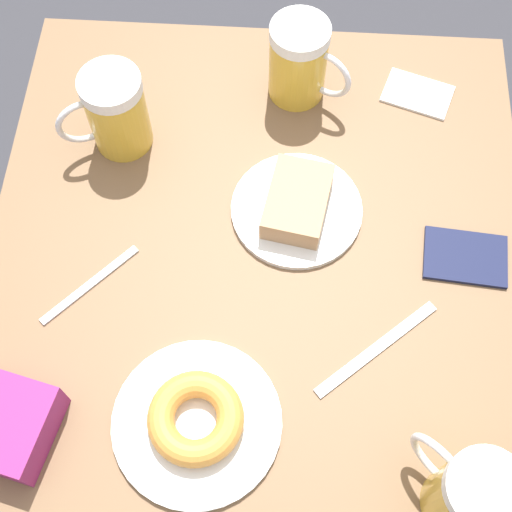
{
  "coord_description": "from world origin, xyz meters",
  "views": [
    {
      "loc": [
        -0.03,
        0.47,
        1.71
      ],
      "look_at": [
        0.0,
        0.0,
        0.75
      ],
      "focal_mm": 50.0,
      "sensor_mm": 36.0,
      "label": 1
    }
  ],
  "objects_px": {
    "fork": "(90,285)",
    "beer_mug_center": "(115,112)",
    "blue_pouch": "(5,424)",
    "beer_mug_right": "(469,494)",
    "napkin_folded": "(417,94)",
    "knife": "(377,349)",
    "plate_with_cake": "(297,205)",
    "passport_near_edge": "(465,257)",
    "plate_with_donut": "(196,420)",
    "beer_mug_left": "(300,61)"
  },
  "relations": [
    {
      "from": "fork",
      "to": "beer_mug_center",
      "type": "bearing_deg",
      "value": -92.48
    },
    {
      "from": "fork",
      "to": "blue_pouch",
      "type": "relative_size",
      "value": 0.93
    },
    {
      "from": "beer_mug_right",
      "to": "napkin_folded",
      "type": "distance_m",
      "value": 0.67
    },
    {
      "from": "blue_pouch",
      "to": "knife",
      "type": "bearing_deg",
      "value": -163.75
    },
    {
      "from": "plate_with_cake",
      "to": "fork",
      "type": "xyz_separation_m",
      "value": [
        0.3,
        0.15,
        -0.02
      ]
    },
    {
      "from": "knife",
      "to": "fork",
      "type": "bearing_deg",
      "value": -9.91
    },
    {
      "from": "beer_mug_right",
      "to": "napkin_folded",
      "type": "height_order",
      "value": "beer_mug_right"
    },
    {
      "from": "beer_mug_right",
      "to": "passport_near_edge",
      "type": "relative_size",
      "value": 1.11
    },
    {
      "from": "plate_with_donut",
      "to": "napkin_folded",
      "type": "xyz_separation_m",
      "value": [
        -0.32,
        -0.59,
        -0.02
      ]
    },
    {
      "from": "plate_with_donut",
      "to": "blue_pouch",
      "type": "xyz_separation_m",
      "value": [
        0.25,
        0.02,
        0.01
      ]
    },
    {
      "from": "plate_with_donut",
      "to": "beer_mug_right",
      "type": "bearing_deg",
      "value": 166.67
    },
    {
      "from": "beer_mug_left",
      "to": "beer_mug_right",
      "type": "xyz_separation_m",
      "value": [
        -0.23,
        0.66,
        0.0
      ]
    },
    {
      "from": "plate_with_donut",
      "to": "beer_mug_center",
      "type": "relative_size",
      "value": 1.58
    },
    {
      "from": "plate_with_cake",
      "to": "passport_near_edge",
      "type": "height_order",
      "value": "plate_with_cake"
    },
    {
      "from": "plate_with_cake",
      "to": "blue_pouch",
      "type": "xyz_separation_m",
      "value": [
        0.38,
        0.37,
        0.01
      ]
    },
    {
      "from": "fork",
      "to": "knife",
      "type": "height_order",
      "value": "same"
    },
    {
      "from": "plate_with_cake",
      "to": "beer_mug_left",
      "type": "relative_size",
      "value": 1.4
    },
    {
      "from": "beer_mug_center",
      "to": "passport_near_edge",
      "type": "distance_m",
      "value": 0.59
    },
    {
      "from": "beer_mug_center",
      "to": "beer_mug_left",
      "type": "bearing_deg",
      "value": -157.43
    },
    {
      "from": "passport_near_edge",
      "to": "beer_mug_right",
      "type": "bearing_deg",
      "value": 83.95
    },
    {
      "from": "plate_with_donut",
      "to": "fork",
      "type": "xyz_separation_m",
      "value": [
        0.18,
        -0.2,
        -0.02
      ]
    },
    {
      "from": "knife",
      "to": "blue_pouch",
      "type": "relative_size",
      "value": 1.21
    },
    {
      "from": "beer_mug_left",
      "to": "passport_near_edge",
      "type": "bearing_deg",
      "value": 131.2
    },
    {
      "from": "fork",
      "to": "passport_near_edge",
      "type": "relative_size",
      "value": 1.03
    },
    {
      "from": "napkin_folded",
      "to": "passport_near_edge",
      "type": "distance_m",
      "value": 0.32
    },
    {
      "from": "beer_mug_left",
      "to": "beer_mug_right",
      "type": "bearing_deg",
      "value": 109.06
    },
    {
      "from": "napkin_folded",
      "to": "fork",
      "type": "relative_size",
      "value": 0.95
    },
    {
      "from": "beer_mug_left",
      "to": "blue_pouch",
      "type": "height_order",
      "value": "beer_mug_left"
    },
    {
      "from": "plate_with_cake",
      "to": "plate_with_donut",
      "type": "distance_m",
      "value": 0.36
    },
    {
      "from": "knife",
      "to": "blue_pouch",
      "type": "xyz_separation_m",
      "value": [
        0.5,
        0.15,
        0.03
      ]
    },
    {
      "from": "plate_with_donut",
      "to": "napkin_folded",
      "type": "relative_size",
      "value": 1.78
    },
    {
      "from": "napkin_folded",
      "to": "passport_near_edge",
      "type": "relative_size",
      "value": 0.99
    },
    {
      "from": "beer_mug_left",
      "to": "fork",
      "type": "bearing_deg",
      "value": 52.27
    },
    {
      "from": "plate_with_cake",
      "to": "plate_with_donut",
      "type": "xyz_separation_m",
      "value": [
        0.12,
        0.34,
        -0.0
      ]
    },
    {
      "from": "beer_mug_right",
      "to": "fork",
      "type": "xyz_separation_m",
      "value": [
        0.53,
        -0.28,
        -0.07
      ]
    },
    {
      "from": "passport_near_edge",
      "to": "beer_mug_center",
      "type": "bearing_deg",
      "value": -18.61
    },
    {
      "from": "plate_with_cake",
      "to": "fork",
      "type": "relative_size",
      "value": 1.5
    },
    {
      "from": "fork",
      "to": "knife",
      "type": "distance_m",
      "value": 0.43
    },
    {
      "from": "plate_with_cake",
      "to": "beer_mug_center",
      "type": "distance_m",
      "value": 0.32
    },
    {
      "from": "fork",
      "to": "blue_pouch",
      "type": "bearing_deg",
      "value": 71.9
    },
    {
      "from": "beer_mug_center",
      "to": "knife",
      "type": "relative_size",
      "value": 0.83
    },
    {
      "from": "plate_with_donut",
      "to": "beer_mug_right",
      "type": "distance_m",
      "value": 0.36
    },
    {
      "from": "plate_with_donut",
      "to": "beer_mug_center",
      "type": "distance_m",
      "value": 0.5
    },
    {
      "from": "beer_mug_right",
      "to": "blue_pouch",
      "type": "xyz_separation_m",
      "value": [
        0.6,
        -0.06,
        -0.04
      ]
    },
    {
      "from": "passport_near_edge",
      "to": "napkin_folded",
      "type": "bearing_deg",
      "value": -78.89
    },
    {
      "from": "plate_with_cake",
      "to": "knife",
      "type": "xyz_separation_m",
      "value": [
        -0.12,
        0.22,
        -0.02
      ]
    },
    {
      "from": "beer_mug_left",
      "to": "passport_near_edge",
      "type": "relative_size",
      "value": 1.11
    },
    {
      "from": "beer_mug_center",
      "to": "knife",
      "type": "distance_m",
      "value": 0.54
    },
    {
      "from": "plate_with_donut",
      "to": "beer_mug_center",
      "type": "xyz_separation_m",
      "value": [
        0.17,
        -0.46,
        0.06
      ]
    },
    {
      "from": "beer_mug_center",
      "to": "passport_near_edge",
      "type": "height_order",
      "value": "beer_mug_center"
    }
  ]
}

